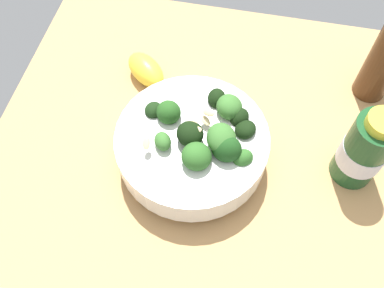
{
  "coord_description": "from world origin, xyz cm",
  "views": [
    {
      "loc": [
        30.53,
        5.54,
        54.74
      ],
      "look_at": [
        1.13,
        -0.53,
        4.0
      ],
      "focal_mm": 39.23,
      "sensor_mm": 36.0,
      "label": 1
    }
  ],
  "objects": [
    {
      "name": "lemon_wedge",
      "position": [
        -12.18,
        -10.96,
        2.14
      ],
      "size": [
        8.26,
        8.73,
        4.28
      ],
      "primitive_type": "ellipsoid",
      "rotation": [
        0.0,
        0.0,
        4.02
      ],
      "color": "yellow",
      "rests_on": "ground_plane"
    },
    {
      "name": "ground_plane",
      "position": [
        0.0,
        0.0,
        -1.68
      ],
      "size": [
        63.02,
        63.02,
        3.36
      ],
      "primitive_type": "cube",
      "color": "tan"
    },
    {
      "name": "bottle_tall",
      "position": [
        -1.36,
        22.53,
        6.12
      ],
      "size": [
        6.19,
        6.19,
        13.43
      ],
      "color": "#194723",
      "rests_on": "ground_plane"
    },
    {
      "name": "bowl_of_broccoli",
      "position": [
        1.05,
        -0.21,
        4.22
      ],
      "size": [
        21.35,
        21.35,
        9.87
      ],
      "color": "white",
      "rests_on": "ground_plane"
    }
  ]
}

